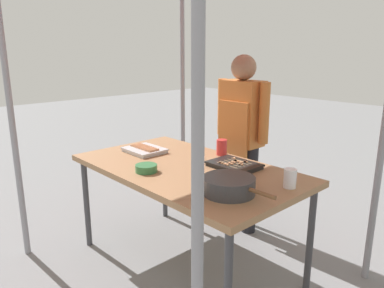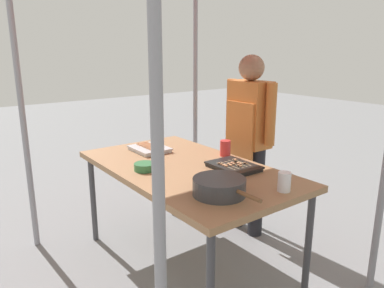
{
  "view_description": "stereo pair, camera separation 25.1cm",
  "coord_description": "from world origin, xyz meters",
  "views": [
    {
      "loc": [
        1.79,
        -1.6,
        1.53
      ],
      "look_at": [
        0.0,
        0.05,
        0.9
      ],
      "focal_mm": 34.61,
      "sensor_mm": 36.0,
      "label": 1
    },
    {
      "loc": [
        1.95,
        -1.41,
        1.53
      ],
      "look_at": [
        0.0,
        0.05,
        0.9
      ],
      "focal_mm": 34.61,
      "sensor_mm": 36.0,
      "label": 2
    }
  ],
  "objects": [
    {
      "name": "drink_cup_near_edge",
      "position": [
        0.7,
        0.18,
        0.81
      ],
      "size": [
        0.07,
        0.07,
        0.11
      ],
      "primitive_type": "cylinder",
      "color": "white",
      "rests_on": "stall_table"
    },
    {
      "name": "condiment_bowl",
      "position": [
        -0.1,
        -0.27,
        0.77
      ],
      "size": [
        0.14,
        0.14,
        0.05
      ],
      "primitive_type": "cylinder",
      "color": "#33723F",
      "rests_on": "stall_table"
    },
    {
      "name": "tray_grilled_sausages",
      "position": [
        -0.49,
        -0.0,
        0.77
      ],
      "size": [
        0.3,
        0.24,
        0.05
      ],
      "color": "silver",
      "rests_on": "stall_table"
    },
    {
      "name": "vendor_woman",
      "position": [
        -0.13,
        0.73,
        0.87
      ],
      "size": [
        0.52,
        0.22,
        1.49
      ],
      "rotation": [
        0.0,
        0.0,
        3.14
      ],
      "color": "black",
      "rests_on": "ground"
    },
    {
      "name": "drink_cup_by_wok",
      "position": [
        -0.03,
        0.39,
        0.81
      ],
      "size": [
        0.08,
        0.08,
        0.12
      ],
      "primitive_type": "cylinder",
      "color": "red",
      "rests_on": "stall_table"
    },
    {
      "name": "stall_table",
      "position": [
        0.0,
        0.0,
        0.7
      ],
      "size": [
        1.6,
        0.9,
        0.75
      ],
      "color": "#9E724C",
      "rests_on": "ground"
    },
    {
      "name": "ground_plane",
      "position": [
        0.0,
        0.0,
        0.0
      ],
      "size": [
        18.0,
        18.0,
        0.0
      ],
      "primitive_type": "plane",
      "color": "slate"
    },
    {
      "name": "cooking_wok",
      "position": [
        0.52,
        -0.15,
        0.8
      ],
      "size": [
        0.45,
        0.29,
        0.1
      ],
      "color": "#38383A",
      "rests_on": "stall_table"
    },
    {
      "name": "tray_meat_skewers",
      "position": [
        0.23,
        0.22,
        0.77
      ],
      "size": [
        0.33,
        0.24,
        0.04
      ],
      "color": "black",
      "rests_on": "stall_table"
    }
  ]
}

